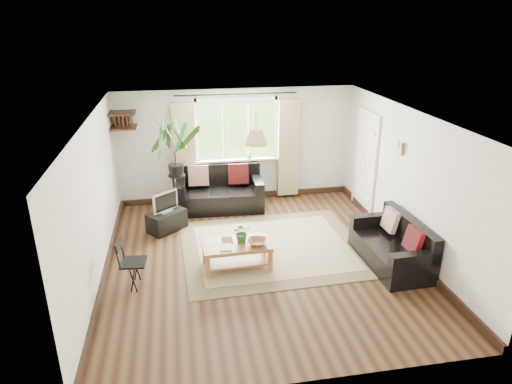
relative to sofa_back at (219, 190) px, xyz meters
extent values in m
plane|color=black|center=(0.44, -2.25, -0.42)|extent=(5.50, 5.50, 0.00)
plane|color=white|center=(0.44, -2.25, 1.98)|extent=(5.50, 5.50, 0.00)
cube|color=beige|center=(0.44, 0.50, 0.78)|extent=(5.00, 0.02, 2.40)
cube|color=beige|center=(0.44, -5.00, 0.78)|extent=(5.00, 0.02, 2.40)
cube|color=beige|center=(-2.06, -2.25, 0.78)|extent=(0.02, 5.50, 2.40)
cube|color=beige|center=(2.94, -2.25, 0.78)|extent=(0.02, 5.50, 2.40)
cube|color=beige|center=(0.73, -1.89, -0.41)|extent=(3.19, 2.76, 0.02)
cube|color=silver|center=(2.91, -0.55, 0.58)|extent=(0.06, 0.96, 2.06)
imported|color=#265B24|center=(0.12, -2.39, 0.18)|extent=(0.30, 0.27, 0.31)
imported|color=brown|center=(0.34, -2.53, 0.06)|extent=(0.38, 0.38, 0.08)
imported|color=white|center=(-0.25, -2.55, 0.03)|extent=(0.20, 0.26, 0.02)
imported|color=#5A2924|center=(-0.19, -2.33, 0.04)|extent=(0.17, 0.22, 0.02)
cube|color=black|center=(-1.08, -0.85, -0.23)|extent=(0.79, 0.75, 0.38)
imported|color=#2D6023|center=(0.69, 0.38, 0.65)|extent=(0.14, 0.10, 0.27)
camera|label=1|loc=(-0.79, -8.79, 3.41)|focal=32.00mm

